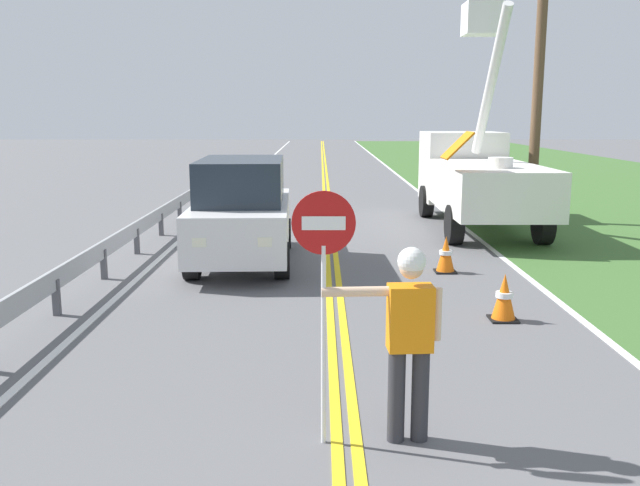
% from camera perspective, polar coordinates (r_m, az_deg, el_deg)
% --- Properties ---
extents(centerline_yellow_left, '(0.11, 110.00, 0.01)m').
position_cam_1_polar(centerline_yellow_left, '(21.33, 0.36, 2.72)').
color(centerline_yellow_left, yellow).
rests_on(centerline_yellow_left, ground).
extents(centerline_yellow_right, '(0.11, 110.00, 0.01)m').
position_cam_1_polar(centerline_yellow_right, '(21.33, 0.85, 2.72)').
color(centerline_yellow_right, yellow).
rests_on(centerline_yellow_right, ground).
extents(edge_line_right, '(0.12, 110.00, 0.01)m').
position_cam_1_polar(edge_line_right, '(21.67, 10.18, 2.68)').
color(edge_line_right, silver).
rests_on(edge_line_right, ground).
extents(edge_line_left, '(0.12, 110.00, 0.01)m').
position_cam_1_polar(edge_line_left, '(21.59, -9.00, 2.68)').
color(edge_line_left, silver).
rests_on(edge_line_left, ground).
extents(flagger_worker, '(1.09, 0.26, 1.83)m').
position_cam_1_polar(flagger_worker, '(6.25, 7.35, -7.39)').
color(flagger_worker, '#2D2D33').
rests_on(flagger_worker, ground).
extents(stop_sign_paddle, '(0.56, 0.04, 2.33)m').
position_cam_1_polar(stop_sign_paddle, '(5.98, 0.25, -1.55)').
color(stop_sign_paddle, silver).
rests_on(stop_sign_paddle, ground).
extents(utility_bucket_truck, '(2.68, 6.81, 5.77)m').
position_cam_1_polar(utility_bucket_truck, '(18.65, 12.85, 5.68)').
color(utility_bucket_truck, white).
rests_on(utility_bucket_truck, ground).
extents(oncoming_suv_nearest, '(2.04, 4.66, 2.10)m').
position_cam_1_polar(oncoming_suv_nearest, '(13.83, -6.56, 2.68)').
color(oncoming_suv_nearest, silver).
rests_on(oncoming_suv_nearest, ground).
extents(utility_pole_near, '(1.80, 0.28, 8.20)m').
position_cam_1_polar(utility_pole_near, '(20.01, 17.77, 13.98)').
color(utility_pole_near, brown).
rests_on(utility_pole_near, ground).
extents(traffic_cone_lead, '(0.40, 0.40, 0.70)m').
position_cam_1_polar(traffic_cone_lead, '(10.35, 15.06, -4.45)').
color(traffic_cone_lead, orange).
rests_on(traffic_cone_lead, ground).
extents(traffic_cone_mid, '(0.40, 0.40, 0.70)m').
position_cam_1_polar(traffic_cone_mid, '(13.21, 10.40, -0.99)').
color(traffic_cone_mid, orange).
rests_on(traffic_cone_mid, ground).
extents(guardrail_left_shoulder, '(0.10, 32.00, 0.71)m').
position_cam_1_polar(guardrail_left_shoulder, '(18.49, -12.42, 2.83)').
color(guardrail_left_shoulder, '#9EA0A3').
rests_on(guardrail_left_shoulder, ground).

